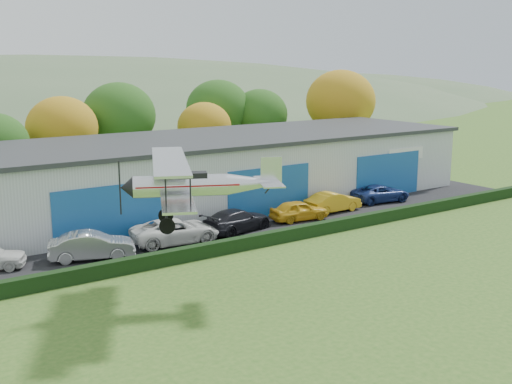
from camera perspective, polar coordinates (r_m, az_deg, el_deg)
ground at (r=26.93m, az=20.59°, el=-12.99°), size 300.00×300.00×0.00m
apron at (r=43.24m, az=-0.19°, el=-2.83°), size 48.00×9.00×0.05m
hedge at (r=39.40m, az=3.74°, el=-3.75°), size 46.00×0.60×0.80m
hangar at (r=49.49m, az=-2.82°, el=2.15°), size 40.60×12.60×5.30m
tree_belt at (r=58.54m, az=-12.90°, el=6.27°), size 75.70×13.22×10.12m
car_1 at (r=36.36m, az=-14.75°, el=-4.75°), size 5.01×3.07×1.56m
car_2 at (r=38.60m, az=-7.34°, el=-3.52°), size 5.68×3.02×1.52m
car_3 at (r=40.88m, az=-1.76°, el=-2.59°), size 5.43×3.12×1.48m
car_4 at (r=43.79m, az=3.94°, el=-1.68°), size 4.34×2.20×1.42m
car_5 at (r=46.50m, az=7.04°, el=-0.91°), size 4.52×1.68×1.48m
car_6 at (r=50.51m, az=11.30°, el=-0.11°), size 5.08×2.87×1.34m
biplane at (r=29.22m, az=-5.64°, el=0.82°), size 7.80×8.47×3.25m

